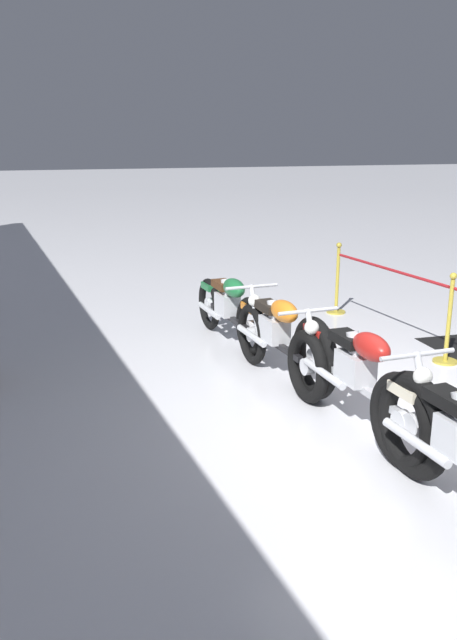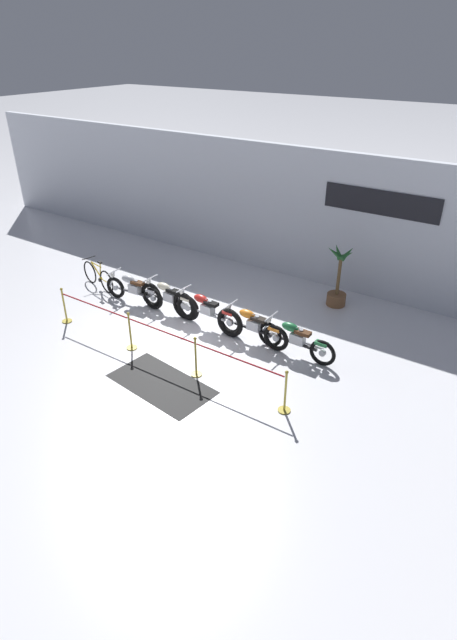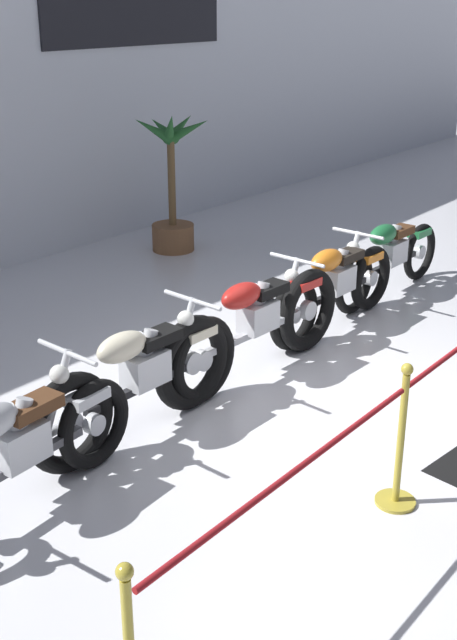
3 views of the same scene
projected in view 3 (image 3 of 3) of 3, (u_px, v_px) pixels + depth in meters
ground_plane at (316, 393)px, 7.02m from camera, size 120.00×120.00×0.00m
motorcycle_silver_0 at (13, 454)px, 5.23m from camera, size 2.14×0.62×0.92m
motorcycle_cream_1 at (140, 379)px, 6.21m from camera, size 2.18×0.62×0.96m
motorcycle_red_2 at (254, 327)px, 7.16m from camera, size 2.44×0.62×0.99m
motorcycle_orange_3 at (334, 286)px, 8.25m from camera, size 2.15×0.62×0.94m
motorcycle_green_4 at (389, 257)px, 9.16m from camera, size 2.19×0.62×0.92m
potted_palm_left_of_row at (172, 197)px, 10.73m from camera, size 0.82×1.06×1.95m
stanchion_far_left at (383, 429)px, 5.05m from camera, size 7.07×0.28×1.05m
stanchion_mid_left at (399, 458)px, 5.37m from camera, size 0.28×0.28×1.05m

